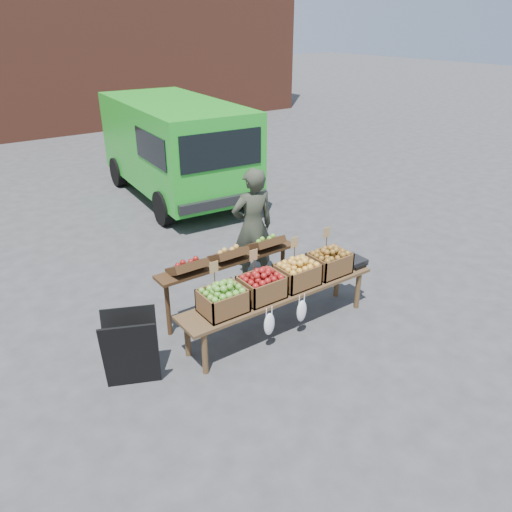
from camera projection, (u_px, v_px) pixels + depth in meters
ground at (205, 348)px, 6.03m from camera, size 80.00×80.00×0.00m
delivery_van at (176, 150)px, 10.71m from camera, size 2.46×4.74×2.05m
vendor at (253, 227)px, 7.21m from camera, size 0.71×0.54×1.75m
chalkboard_sign at (131, 350)px, 5.28m from camera, size 0.65×0.52×0.87m
back_table at (229, 278)px, 6.56m from camera, size 2.10×0.44×1.04m
display_bench at (279, 310)px, 6.28m from camera, size 2.70×0.56×0.57m
crate_golden_apples at (223, 301)px, 5.66m from camera, size 0.50×0.40×0.28m
crate_russet_pears at (262, 287)px, 5.95m from camera, size 0.50×0.40×0.28m
crate_red_apples at (297, 275)px, 6.24m from camera, size 0.50×0.40×0.28m
crate_green_apples at (329, 263)px, 6.53m from camera, size 0.50×0.40×0.28m
weighing_scale at (352, 262)px, 6.79m from camera, size 0.34×0.30×0.08m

